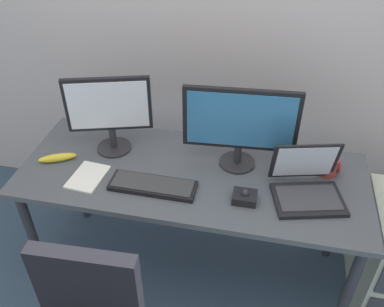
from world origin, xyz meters
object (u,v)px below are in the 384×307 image
at_px(monitor_main, 240,124).
at_px(paper_notepad, 88,177).
at_px(trackball_mouse, 245,197).
at_px(monitor_side, 109,110).
at_px(banana, 58,158).
at_px(coffee_mug, 329,166).
at_px(keyboard, 153,185).
at_px(laptop, 307,185).

height_order(monitor_main, paper_notepad, monitor_main).
distance_m(trackball_mouse, paper_notepad, 0.76).
bearing_deg(monitor_side, trackball_mouse, -19.32).
height_order(monitor_main, monitor_side, monitor_main).
bearing_deg(monitor_side, banana, -147.00).
distance_m(coffee_mug, paper_notepad, 1.17).
bearing_deg(keyboard, banana, 169.87).
bearing_deg(banana, coffee_mug, 7.72).
bearing_deg(coffee_mug, banana, -172.28).
height_order(trackball_mouse, banana, trackball_mouse).
relative_size(laptop, paper_notepad, 1.77).
bearing_deg(coffee_mug, paper_notepad, -166.38).
bearing_deg(coffee_mug, laptop, -121.98).
distance_m(monitor_main, coffee_mug, 0.49).
bearing_deg(trackball_mouse, coffee_mug, 35.95).
xyz_separation_m(keyboard, trackball_mouse, (0.43, 0.00, 0.01)).
height_order(monitor_side, keyboard, monitor_side).
distance_m(monitor_main, trackball_mouse, 0.35).
xyz_separation_m(monitor_main, coffee_mug, (0.44, 0.02, -0.20)).
bearing_deg(monitor_side, laptop, -8.66).
xyz_separation_m(coffee_mug, banana, (-1.34, -0.18, -0.03)).
distance_m(laptop, banana, 1.23).
xyz_separation_m(keyboard, laptop, (0.70, 0.10, 0.04)).
xyz_separation_m(paper_notepad, banana, (-0.20, 0.09, 0.01)).
xyz_separation_m(monitor_side, paper_notepad, (-0.04, -0.25, -0.23)).
relative_size(keyboard, laptop, 1.12).
relative_size(monitor_side, banana, 2.18).
bearing_deg(laptop, trackball_mouse, -159.50).
bearing_deg(keyboard, monitor_side, 138.48).
xyz_separation_m(trackball_mouse, paper_notepad, (-0.76, -0.00, -0.02)).
xyz_separation_m(monitor_side, coffee_mug, (1.10, 0.02, -0.19)).
distance_m(laptop, coffee_mug, 0.20).
bearing_deg(laptop, monitor_main, 154.87).
bearing_deg(monitor_main, laptop, -25.13).
height_order(laptop, coffee_mug, laptop).
height_order(laptop, trackball_mouse, laptop).
height_order(keyboard, paper_notepad, keyboard).
relative_size(keyboard, paper_notepad, 1.98).
relative_size(laptop, trackball_mouse, 3.35).
relative_size(monitor_main, keyboard, 1.33).
bearing_deg(monitor_side, keyboard, -41.52).
bearing_deg(monitor_side, coffee_mug, 1.21).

